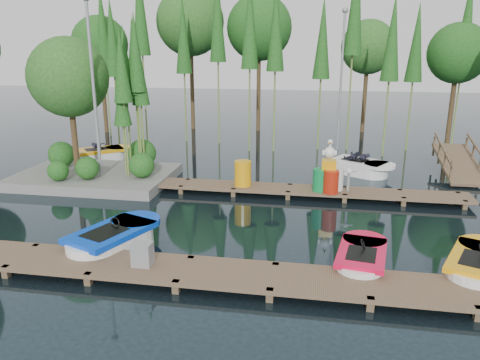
% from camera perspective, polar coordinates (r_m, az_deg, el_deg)
% --- Properties ---
extents(ground_plane, '(90.00, 90.00, 0.00)m').
position_cam_1_polar(ground_plane, '(15.60, -2.13, -4.30)').
color(ground_plane, '#1A2831').
extents(near_dock, '(18.00, 1.50, 0.50)m').
position_cam_1_polar(near_dock, '(11.51, -6.87, -10.92)').
color(near_dock, brown).
rests_on(near_dock, ground).
extents(far_dock, '(15.00, 1.20, 0.50)m').
position_cam_1_polar(far_dock, '(17.70, 2.71, -1.00)').
color(far_dock, brown).
rests_on(far_dock, ground).
extents(island, '(6.20, 4.20, 6.75)m').
position_cam_1_polar(island, '(20.05, -18.29, 8.88)').
color(island, slate).
rests_on(island, ground).
extents(tree_screen, '(34.42, 18.53, 10.31)m').
position_cam_1_polar(tree_screen, '(25.41, -1.80, 17.67)').
color(tree_screen, '#47351E').
rests_on(tree_screen, ground).
extents(lamp_island, '(0.30, 0.30, 7.25)m').
position_cam_1_polar(lamp_island, '(18.89, -17.52, 11.83)').
color(lamp_island, gray).
rests_on(lamp_island, ground).
extents(lamp_rear, '(0.30, 0.30, 7.25)m').
position_cam_1_polar(lamp_rear, '(25.33, 12.30, 13.13)').
color(lamp_rear, gray).
rests_on(lamp_rear, ground).
extents(ramp, '(1.50, 3.94, 1.49)m').
position_cam_1_polar(ramp, '(22.16, 25.14, 1.94)').
color(ramp, brown).
rests_on(ramp, ground).
extents(boat_blue, '(2.36, 3.30, 1.01)m').
position_cam_1_polar(boat_blue, '(13.38, -15.16, -7.13)').
color(boat_blue, white).
rests_on(boat_blue, ground).
extents(boat_red, '(1.51, 2.67, 0.85)m').
position_cam_1_polar(boat_red, '(12.30, 14.59, -9.44)').
color(boat_red, white).
rests_on(boat_red, ground).
extents(boat_yellow_near, '(2.26, 3.05, 0.93)m').
position_cam_1_polar(boat_yellow_near, '(12.87, 27.06, -9.49)').
color(boat_yellow_near, white).
rests_on(boat_yellow_near, ground).
extents(boat_yellow_far, '(2.90, 2.68, 1.37)m').
position_cam_1_polar(boat_yellow_far, '(23.88, -16.54, 3.02)').
color(boat_yellow_far, white).
rests_on(boat_yellow_far, ground).
extents(boat_white_far, '(3.14, 2.61, 1.37)m').
position_cam_1_polar(boat_white_far, '(21.07, 14.43, 1.52)').
color(boat_white_far, white).
rests_on(boat_white_far, ground).
extents(utility_cabinet, '(0.47, 0.39, 0.57)m').
position_cam_1_polar(utility_cabinet, '(11.68, -11.81, -8.84)').
color(utility_cabinet, gray).
rests_on(utility_cabinet, near_dock).
extents(yellow_barrel, '(0.63, 0.63, 0.95)m').
position_cam_1_polar(yellow_barrel, '(17.65, 0.35, 0.81)').
color(yellow_barrel, orange).
rests_on(yellow_barrel, far_dock).
extents(drum_cluster, '(1.11, 1.01, 1.91)m').
position_cam_1_polar(drum_cluster, '(17.26, 10.81, 0.45)').
color(drum_cluster, '#0D7C3A').
rests_on(drum_cluster, far_dock).
extents(seagull_post, '(0.53, 0.28, 0.84)m').
position_cam_1_polar(seagull_post, '(17.43, 13.11, 0.49)').
color(seagull_post, gray).
rests_on(seagull_post, far_dock).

